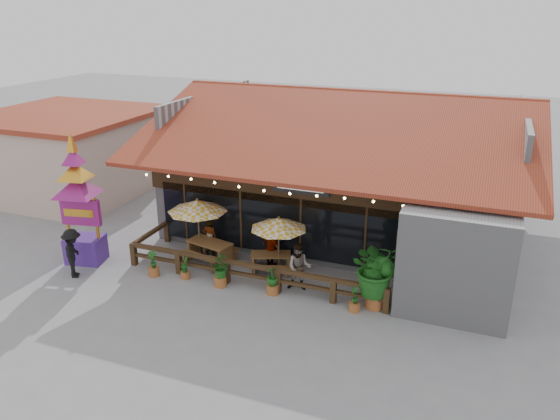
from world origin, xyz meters
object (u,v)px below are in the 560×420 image
at_px(pedestrian, 73,253).
at_px(picnic_table_right, 271,259).
at_px(umbrella_right, 279,224).
at_px(picnic_table_left, 210,248).
at_px(thai_sign_tower, 78,190).
at_px(umbrella_left, 197,206).
at_px(tropical_plant, 377,269).

bearing_deg(pedestrian, picnic_table_right, -97.94).
distance_m(umbrella_right, picnic_table_left, 3.16).
distance_m(picnic_table_left, thai_sign_tower, 5.44).
bearing_deg(thai_sign_tower, picnic_table_right, 14.33).
bearing_deg(umbrella_left, pedestrian, -138.34).
bearing_deg(picnic_table_left, tropical_plant, -8.93).
relative_size(umbrella_left, thai_sign_tower, 0.55).
height_order(umbrella_right, thai_sign_tower, thai_sign_tower).
relative_size(thai_sign_tower, tropical_plant, 2.28).
xyz_separation_m(tropical_plant, pedestrian, (-10.86, -1.82, -0.47)).
bearing_deg(umbrella_right, umbrella_left, 178.34).
xyz_separation_m(umbrella_left, umbrella_right, (3.42, -0.10, -0.20)).
distance_m(picnic_table_right, tropical_plant, 4.49).
bearing_deg(thai_sign_tower, umbrella_left, 25.84).
bearing_deg(picnic_table_left, umbrella_left, 157.54).
bearing_deg(umbrella_left, umbrella_right, -1.66).
distance_m(picnic_table_right, thai_sign_tower, 7.74).
distance_m(umbrella_left, pedestrian, 4.86).
relative_size(umbrella_right, pedestrian, 1.21).
relative_size(picnic_table_right, tropical_plant, 0.75).
height_order(umbrella_left, umbrella_right, umbrella_left).
relative_size(thai_sign_tower, pedestrian, 2.98).
distance_m(umbrella_left, tropical_plant, 7.50).
distance_m(umbrella_left, picnic_table_right, 3.54).
bearing_deg(picnic_table_right, thai_sign_tower, -165.67).
bearing_deg(thai_sign_tower, picnic_table_left, 20.22).
xyz_separation_m(picnic_table_right, pedestrian, (-6.63, -3.01, 0.46)).
height_order(umbrella_left, picnic_table_left, umbrella_left).
bearing_deg(pedestrian, tropical_plant, -112.83).
distance_m(umbrella_right, tropical_plant, 4.14).
distance_m(picnic_table_left, picnic_table_right, 2.52).
bearing_deg(picnic_table_right, pedestrian, -155.58).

